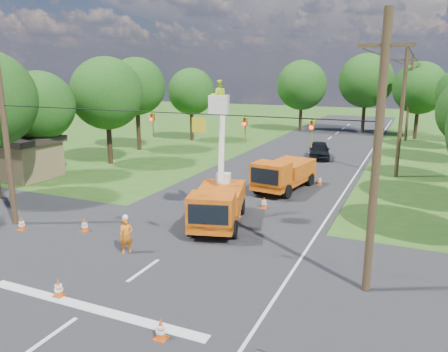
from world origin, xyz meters
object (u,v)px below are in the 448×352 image
at_px(second_truck, 283,174).
at_px(traffic_cone_5, 22,224).
at_px(traffic_cone_3, 264,203).
at_px(pole_right_near, 377,156).
at_px(tree_far_c, 420,88).
at_px(ground_worker, 126,236).
at_px(tree_left_c, 40,106).
at_px(tree_far_b, 366,81).
at_px(distant_car, 319,150).
at_px(pole_right_far, 409,97).
at_px(bucket_truck, 218,197).
at_px(traffic_cone_8, 236,193).
at_px(shed, 20,156).
at_px(traffic_cone_4, 85,225).
at_px(tree_left_f, 191,92).
at_px(traffic_cone_7, 319,180).
at_px(tree_far_a, 302,85).
at_px(tree_left_e, 137,86).
at_px(traffic_cone_1, 161,329).
at_px(pole_left, 6,141).
at_px(tree_left_d, 107,94).
at_px(traffic_cone_2, 238,212).
at_px(traffic_cone_0, 58,288).
at_px(pole_right_mid, 402,110).

relative_size(second_truck, traffic_cone_5, 8.95).
bearing_deg(traffic_cone_3, pole_right_near, -50.03).
bearing_deg(tree_far_c, traffic_cone_3, -102.83).
distance_m(ground_worker, tree_left_c, 18.30).
xyz_separation_m(tree_left_c, tree_far_b, (19.50, 36.00, 1.37)).
distance_m(distant_car, pole_right_far, 17.25).
xyz_separation_m(tree_left_c, tree_far_c, (26.00, 33.00, 0.62)).
distance_m(bucket_truck, traffic_cone_3, 4.21).
height_order(traffic_cone_8, tree_left_c, tree_left_c).
bearing_deg(bucket_truck, shed, 152.68).
distance_m(bucket_truck, traffic_cone_4, 6.95).
xyz_separation_m(traffic_cone_8, tree_left_f, (-14.26, 20.75, 5.33)).
relative_size(distant_car, traffic_cone_7, 6.51).
height_order(traffic_cone_3, tree_far_a, tree_far_a).
distance_m(bucket_truck, tree_left_e, 25.29).
distance_m(shed, tree_left_c, 4.22).
height_order(traffic_cone_1, traffic_cone_3, same).
distance_m(traffic_cone_5, tree_far_b, 47.42).
xyz_separation_m(traffic_cone_3, tree_far_b, (1.24, 36.97, 6.45)).
xyz_separation_m(distant_car, pole_left, (-10.97, -24.85, 3.71)).
xyz_separation_m(ground_worker, traffic_cone_8, (1.18, 10.01, -0.48)).
distance_m(tree_left_d, tree_left_e, 7.24).
bearing_deg(pole_right_far, pole_right_near, -90.00).
bearing_deg(traffic_cone_1, tree_left_d, 131.24).
distance_m(distant_car, tree_left_e, 19.35).
relative_size(bucket_truck, tree_left_d, 0.82).
relative_size(ground_worker, pole_right_near, 0.17).
xyz_separation_m(traffic_cone_2, shed, (-18.99, 2.22, 1.26)).
bearing_deg(tree_left_d, traffic_cone_0, -56.17).
bearing_deg(pole_left, pole_right_mid, 48.01).
distance_m(tree_left_c, tree_far_a, 35.90).
distance_m(bucket_truck, ground_worker, 5.49).
relative_size(pole_right_near, tree_left_c, 1.24).
bearing_deg(ground_worker, tree_left_e, 73.56).
bearing_deg(second_truck, pole_right_mid, 56.80).
xyz_separation_m(tree_left_d, tree_left_e, (-1.80, 7.00, 0.37)).
xyz_separation_m(bucket_truck, tree_left_e, (-17.29, 17.79, 4.91)).
bearing_deg(bucket_truck, traffic_cone_3, 55.85).
distance_m(ground_worker, pole_right_mid, 23.53).
bearing_deg(tree_far_c, bucket_truck, -103.41).
xyz_separation_m(pole_right_near, tree_left_e, (-25.30, 22.00, 1.38)).
bearing_deg(tree_far_c, tree_far_a, 176.05).
bearing_deg(distant_car, tree_far_c, 52.04).
height_order(traffic_cone_1, traffic_cone_4, same).
distance_m(traffic_cone_0, traffic_cone_3, 13.47).
distance_m(traffic_cone_2, tree_far_a, 38.14).
xyz_separation_m(traffic_cone_8, pole_right_far, (9.04, 30.75, 4.75)).
bearing_deg(traffic_cone_2, second_truck, 84.34).
height_order(traffic_cone_4, pole_right_near, pole_right_near).
relative_size(pole_right_far, tree_left_d, 1.08).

